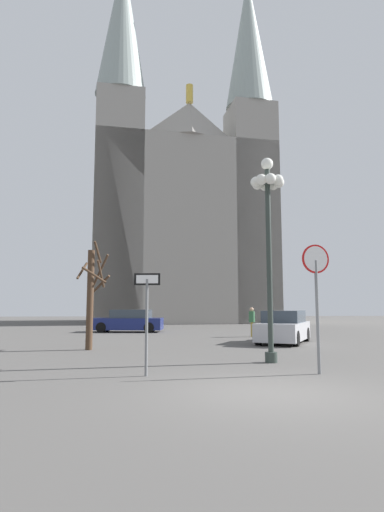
{
  "coord_description": "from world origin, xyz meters",
  "views": [
    {
      "loc": [
        -2.11,
        -8.23,
        1.65
      ],
      "look_at": [
        -0.01,
        18.34,
        4.81
      ],
      "focal_mm": 29.63,
      "sensor_mm": 36.0,
      "label": 1
    }
  ],
  "objects_px": {
    "bare_tree": "(91,294)",
    "parked_car_far_silver": "(284,328)",
    "one_way_arrow_sign": "(147,310)",
    "street_lamp": "(268,214)",
    "pedestrian_walking": "(252,319)",
    "stop_sign": "(316,284)",
    "cathedral": "(181,210)",
    "parked_car_near_navy": "(129,321)"
  },
  "relations": [
    {
      "from": "bare_tree",
      "to": "parked_car_far_silver",
      "type": "xyz_separation_m",
      "value": [
        8.2,
        2.32,
        -1.41
      ]
    },
    {
      "from": "one_way_arrow_sign",
      "to": "street_lamp",
      "type": "bearing_deg",
      "value": 30.67
    },
    {
      "from": "one_way_arrow_sign",
      "to": "pedestrian_walking",
      "type": "height_order",
      "value": "one_way_arrow_sign"
    },
    {
      "from": "stop_sign",
      "to": "street_lamp",
      "type": "bearing_deg",
      "value": 105.75
    },
    {
      "from": "stop_sign",
      "to": "parked_car_far_silver",
      "type": "relative_size",
      "value": 0.73
    },
    {
      "from": "stop_sign",
      "to": "one_way_arrow_sign",
      "type": "bearing_deg",
      "value": 179.54
    },
    {
      "from": "street_lamp",
      "to": "pedestrian_walking",
      "type": "bearing_deg",
      "value": 80.47
    },
    {
      "from": "cathedral",
      "to": "bare_tree",
      "type": "height_order",
      "value": "cathedral"
    },
    {
      "from": "street_lamp",
      "to": "parked_car_near_navy",
      "type": "relative_size",
      "value": 1.35
    },
    {
      "from": "street_lamp",
      "to": "parked_car_far_silver",
      "type": "height_order",
      "value": "street_lamp"
    },
    {
      "from": "stop_sign",
      "to": "parked_car_far_silver",
      "type": "distance_m",
      "value": 8.87
    },
    {
      "from": "bare_tree",
      "to": "pedestrian_walking",
      "type": "bearing_deg",
      "value": 39.05
    },
    {
      "from": "pedestrian_walking",
      "to": "street_lamp",
      "type": "bearing_deg",
      "value": -99.53
    },
    {
      "from": "street_lamp",
      "to": "bare_tree",
      "type": "bearing_deg",
      "value": 145.27
    },
    {
      "from": "one_way_arrow_sign",
      "to": "pedestrian_walking",
      "type": "relative_size",
      "value": 1.56
    },
    {
      "from": "cathedral",
      "to": "one_way_arrow_sign",
      "type": "relative_size",
      "value": 15.49
    },
    {
      "from": "cathedral",
      "to": "one_way_arrow_sign",
      "type": "xyz_separation_m",
      "value": [
        -2.53,
        -33.31,
        -10.18
      ]
    },
    {
      "from": "bare_tree",
      "to": "cathedral",
      "type": "bearing_deg",
      "value": 79.9
    },
    {
      "from": "cathedral",
      "to": "street_lamp",
      "type": "relative_size",
      "value": 6.09
    },
    {
      "from": "cathedral",
      "to": "parked_car_near_navy",
      "type": "bearing_deg",
      "value": -104.35
    },
    {
      "from": "one_way_arrow_sign",
      "to": "parked_car_far_silver",
      "type": "distance_m",
      "value": 10.42
    },
    {
      "from": "parked_car_near_navy",
      "to": "parked_car_far_silver",
      "type": "bearing_deg",
      "value": -48.87
    },
    {
      "from": "one_way_arrow_sign",
      "to": "street_lamp",
      "type": "xyz_separation_m",
      "value": [
        3.6,
        2.13,
        2.88
      ]
    },
    {
      "from": "stop_sign",
      "to": "parked_car_near_navy",
      "type": "xyz_separation_m",
      "value": [
        -5.82,
        17.17,
        -1.53
      ]
    },
    {
      "from": "stop_sign",
      "to": "pedestrian_walking",
      "type": "relative_size",
      "value": 2.03
    },
    {
      "from": "one_way_arrow_sign",
      "to": "bare_tree",
      "type": "xyz_separation_m",
      "value": [
        -2.3,
        6.22,
        0.53
      ]
    },
    {
      "from": "bare_tree",
      "to": "parked_car_near_navy",
      "type": "bearing_deg",
      "value": 86.4
    },
    {
      "from": "parked_car_far_silver",
      "to": "pedestrian_walking",
      "type": "height_order",
      "value": "pedestrian_walking"
    },
    {
      "from": "cathedral",
      "to": "stop_sign",
      "type": "distance_m",
      "value": 34.73
    },
    {
      "from": "stop_sign",
      "to": "street_lamp",
      "type": "relative_size",
      "value": 0.51
    },
    {
      "from": "one_way_arrow_sign",
      "to": "parked_car_far_silver",
      "type": "relative_size",
      "value": 0.56
    },
    {
      "from": "stop_sign",
      "to": "one_way_arrow_sign",
      "type": "height_order",
      "value": "stop_sign"
    },
    {
      "from": "bare_tree",
      "to": "parked_car_near_navy",
      "type": "distance_m",
      "value": 11.03
    },
    {
      "from": "cathedral",
      "to": "stop_sign",
      "type": "bearing_deg",
      "value": -87.11
    },
    {
      "from": "stop_sign",
      "to": "street_lamp",
      "type": "height_order",
      "value": "street_lamp"
    },
    {
      "from": "cathedral",
      "to": "pedestrian_walking",
      "type": "distance_m",
      "value": 23.71
    },
    {
      "from": "stop_sign",
      "to": "bare_tree",
      "type": "relative_size",
      "value": 0.77
    },
    {
      "from": "street_lamp",
      "to": "pedestrian_walking",
      "type": "distance_m",
      "value": 10.98
    },
    {
      "from": "parked_car_far_silver",
      "to": "cathedral",
      "type": "bearing_deg",
      "value": 97.76
    },
    {
      "from": "parked_car_near_navy",
      "to": "stop_sign",
      "type": "bearing_deg",
      "value": -71.28
    },
    {
      "from": "cathedral",
      "to": "one_way_arrow_sign",
      "type": "distance_m",
      "value": 34.93
    },
    {
      "from": "one_way_arrow_sign",
      "to": "parked_car_near_navy",
      "type": "xyz_separation_m",
      "value": [
        -1.61,
        17.14,
        -0.89
      ]
    }
  ]
}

